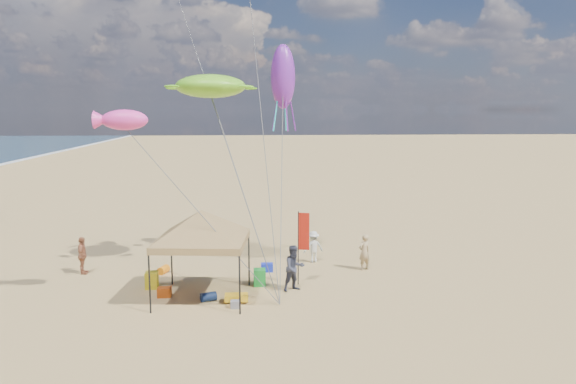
{
  "coord_description": "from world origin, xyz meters",
  "views": [
    {
      "loc": [
        -1.66,
        -19.2,
        7.39
      ],
      "look_at": [
        0.0,
        3.0,
        4.0
      ],
      "focal_mm": 33.81,
      "sensor_mm": 36.0,
      "label": 1
    }
  ],
  "objects_px": {
    "canopy_tent": "(202,213)",
    "cooler_blue": "(267,267)",
    "chair_green": "(260,277)",
    "person_near_b": "(294,268)",
    "beach_cart": "(236,297)",
    "person_near_a": "(364,252)",
    "chair_yellow": "(152,280)",
    "cooler_red": "(164,292)",
    "feather_flag": "(302,236)",
    "person_near_c": "(313,247)",
    "person_far_a": "(82,255)"
  },
  "relations": [
    {
      "from": "chair_yellow",
      "to": "person_near_c",
      "type": "xyz_separation_m",
      "value": [
        7.2,
        3.37,
        0.42
      ]
    },
    {
      "from": "feather_flag",
      "to": "person_far_a",
      "type": "bearing_deg",
      "value": 167.03
    },
    {
      "from": "canopy_tent",
      "to": "cooler_red",
      "type": "relative_size",
      "value": 12.26
    },
    {
      "from": "chair_yellow",
      "to": "person_near_b",
      "type": "xyz_separation_m",
      "value": [
        5.91,
        -0.73,
        0.61
      ]
    },
    {
      "from": "person_near_b",
      "to": "person_near_c",
      "type": "xyz_separation_m",
      "value": [
        1.29,
        4.09,
        -0.18
      ]
    },
    {
      "from": "cooler_red",
      "to": "person_near_c",
      "type": "distance_m",
      "value": 7.93
    },
    {
      "from": "canopy_tent",
      "to": "person_far_a",
      "type": "bearing_deg",
      "value": 147.35
    },
    {
      "from": "cooler_red",
      "to": "chair_yellow",
      "type": "height_order",
      "value": "chair_yellow"
    },
    {
      "from": "chair_yellow",
      "to": "person_near_c",
      "type": "relative_size",
      "value": 0.45
    },
    {
      "from": "canopy_tent",
      "to": "chair_green",
      "type": "distance_m",
      "value": 4.07
    },
    {
      "from": "chair_green",
      "to": "person_near_c",
      "type": "distance_m",
      "value": 4.3
    },
    {
      "from": "cooler_red",
      "to": "person_far_a",
      "type": "bearing_deg",
      "value": 140.79
    },
    {
      "from": "chair_green",
      "to": "person_near_c",
      "type": "relative_size",
      "value": 0.45
    },
    {
      "from": "chair_green",
      "to": "chair_yellow",
      "type": "xyz_separation_m",
      "value": [
        -4.5,
        -0.05,
        0.0
      ]
    },
    {
      "from": "chair_green",
      "to": "chair_yellow",
      "type": "distance_m",
      "value": 4.5
    },
    {
      "from": "cooler_blue",
      "to": "person_near_b",
      "type": "height_order",
      "value": "person_near_b"
    },
    {
      "from": "feather_flag",
      "to": "chair_green",
      "type": "distance_m",
      "value": 2.53
    },
    {
      "from": "feather_flag",
      "to": "person_near_b",
      "type": "bearing_deg",
      "value": -117.92
    },
    {
      "from": "person_far_a",
      "to": "cooler_red",
      "type": "bearing_deg",
      "value": -132.38
    },
    {
      "from": "chair_green",
      "to": "person_far_a",
      "type": "xyz_separation_m",
      "value": [
        -7.97,
        2.23,
        0.51
      ]
    },
    {
      "from": "cooler_red",
      "to": "person_near_a",
      "type": "distance_m",
      "value": 9.27
    },
    {
      "from": "chair_yellow",
      "to": "person_near_b",
      "type": "relative_size",
      "value": 0.37
    },
    {
      "from": "feather_flag",
      "to": "chair_green",
      "type": "height_order",
      "value": "feather_flag"
    },
    {
      "from": "cooler_red",
      "to": "cooler_blue",
      "type": "relative_size",
      "value": 1.0
    },
    {
      "from": "canopy_tent",
      "to": "cooler_blue",
      "type": "height_order",
      "value": "canopy_tent"
    },
    {
      "from": "person_near_b",
      "to": "person_near_c",
      "type": "bearing_deg",
      "value": 47.2
    },
    {
      "from": "feather_flag",
      "to": "person_near_b",
      "type": "distance_m",
      "value": 1.44
    },
    {
      "from": "canopy_tent",
      "to": "cooler_red",
      "type": "bearing_deg",
      "value": 169.97
    },
    {
      "from": "canopy_tent",
      "to": "feather_flag",
      "type": "bearing_deg",
      "value": 19.14
    },
    {
      "from": "person_near_b",
      "to": "person_near_c",
      "type": "distance_m",
      "value": 4.3
    },
    {
      "from": "feather_flag",
      "to": "cooler_red",
      "type": "distance_m",
      "value": 6.06
    },
    {
      "from": "beach_cart",
      "to": "person_far_a",
      "type": "bearing_deg",
      "value": 148.96
    },
    {
      "from": "beach_cart",
      "to": "person_near_b",
      "type": "xyz_separation_m",
      "value": [
        2.35,
        1.22,
        0.76
      ]
    },
    {
      "from": "chair_green",
      "to": "person_near_b",
      "type": "relative_size",
      "value": 0.37
    },
    {
      "from": "beach_cart",
      "to": "person_near_b",
      "type": "bearing_deg",
      "value": 27.45
    },
    {
      "from": "person_near_c",
      "to": "person_far_a",
      "type": "relative_size",
      "value": 0.9
    },
    {
      "from": "cooler_blue",
      "to": "beach_cart",
      "type": "distance_m",
      "value": 4.18
    },
    {
      "from": "cooler_blue",
      "to": "person_near_a",
      "type": "relative_size",
      "value": 0.32
    },
    {
      "from": "feather_flag",
      "to": "person_near_c",
      "type": "height_order",
      "value": "feather_flag"
    },
    {
      "from": "beach_cart",
      "to": "person_near_a",
      "type": "relative_size",
      "value": 0.53
    },
    {
      "from": "chair_green",
      "to": "person_far_a",
      "type": "height_order",
      "value": "person_far_a"
    },
    {
      "from": "person_far_a",
      "to": "cooler_blue",
      "type": "bearing_deg",
      "value": -95.0
    },
    {
      "from": "chair_green",
      "to": "canopy_tent",
      "type": "bearing_deg",
      "value": -147.51
    },
    {
      "from": "person_near_a",
      "to": "person_near_c",
      "type": "bearing_deg",
      "value": -60.61
    },
    {
      "from": "feather_flag",
      "to": "person_far_a",
      "type": "distance_m",
      "value": 10.11
    },
    {
      "from": "chair_yellow",
      "to": "chair_green",
      "type": "bearing_deg",
      "value": 0.65
    },
    {
      "from": "chair_green",
      "to": "person_near_c",
      "type": "height_order",
      "value": "person_near_c"
    },
    {
      "from": "chair_yellow",
      "to": "person_near_c",
      "type": "distance_m",
      "value": 7.96
    },
    {
      "from": "chair_yellow",
      "to": "person_far_a",
      "type": "distance_m",
      "value": 4.18
    },
    {
      "from": "person_near_b",
      "to": "feather_flag",
      "type": "bearing_deg",
      "value": 36.72
    }
  ]
}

